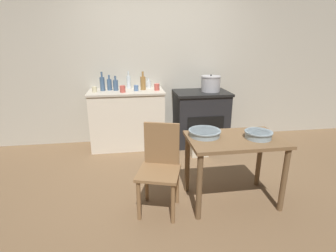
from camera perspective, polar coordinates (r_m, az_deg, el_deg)
ground_plane at (r=3.31m, az=1.08°, el=-12.04°), size 14.00×14.00×0.00m
wall_back at (r=4.45m, az=-2.39°, el=13.12°), size 8.00×0.07×2.55m
counter_cabinet at (r=4.26m, az=-8.79°, el=1.52°), size 1.17×0.59×0.92m
stove at (r=4.40m, az=7.08°, el=1.86°), size 0.87×0.66×0.88m
work_table at (r=2.79m, az=14.26°, el=-4.92°), size 0.96×0.61×0.72m
chair at (r=2.65m, az=-1.76°, el=-8.60°), size 0.50×0.50×0.89m
flour_sack at (r=3.97m, az=6.83°, el=-3.94°), size 0.25×0.18×0.36m
stock_pot at (r=4.32m, az=9.26°, el=9.10°), size 0.31×0.31×0.27m
mixing_bowl_large at (r=2.79m, az=19.08°, el=-1.73°), size 0.28×0.28×0.07m
mixing_bowl_small at (r=2.72m, az=7.98°, el=-1.43°), size 0.33×0.33×0.07m
bottle_far_left at (r=4.19m, az=-5.46°, el=9.34°), size 0.08×0.08×0.29m
bottle_left at (r=4.35m, az=-4.26°, el=9.07°), size 0.07×0.07×0.16m
bottle_mid_left at (r=4.22m, az=-14.11°, el=8.96°), size 0.07×0.07×0.29m
bottle_center_left at (r=4.25m, az=-12.63°, el=8.84°), size 0.07×0.07×0.24m
bottle_center at (r=4.20m, az=-11.33°, el=8.76°), size 0.08×0.08×0.23m
bottle_center_right at (r=4.34m, az=-8.56°, el=9.48°), size 0.07×0.07×0.27m
cup_mid_right at (r=4.03m, az=-9.86°, el=7.94°), size 0.08×0.08×0.10m
cup_right at (r=4.14m, az=-2.45°, el=8.47°), size 0.08×0.08×0.10m
cup_far_right at (r=4.14m, az=-15.70°, el=7.67°), size 0.07×0.07×0.08m
cup_end_right at (r=4.13m, az=-6.95°, el=8.21°), size 0.07×0.07×0.09m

